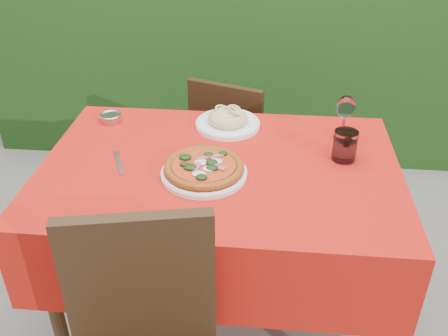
# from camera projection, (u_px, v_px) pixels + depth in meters

# --- Properties ---
(ground) EXTENTS (60.00, 60.00, 0.00)m
(ground) POSITION_uv_depth(u_px,v_px,m) (221.00, 313.00, 2.15)
(ground) COLOR #66625D
(ground) RESTS_ON ground
(hedge) EXTENTS (3.20, 0.55, 1.78)m
(hedge) POSITION_uv_depth(u_px,v_px,m) (247.00, 6.00, 2.97)
(hedge) COLOR black
(hedge) RESTS_ON ground
(dining_table) EXTENTS (1.26, 0.86, 0.75)m
(dining_table) POSITION_uv_depth(u_px,v_px,m) (220.00, 200.00, 1.83)
(dining_table) COLOR #473117
(dining_table) RESTS_ON ground
(chair_far) EXTENTS (0.46, 0.46, 0.81)m
(chair_far) POSITION_uv_depth(u_px,v_px,m) (232.00, 143.00, 2.47)
(chair_far) COLOR black
(chair_far) RESTS_ON ground
(pizza_plate) EXTENTS (0.32, 0.32, 0.05)m
(pizza_plate) POSITION_uv_depth(u_px,v_px,m) (204.00, 169.00, 1.68)
(pizza_plate) COLOR silver
(pizza_plate) RESTS_ON dining_table
(pasta_plate) EXTENTS (0.26, 0.26, 0.07)m
(pasta_plate) POSITION_uv_depth(u_px,v_px,m) (228.00, 120.00, 1.99)
(pasta_plate) COLOR white
(pasta_plate) RESTS_ON dining_table
(water_glass) EXTENTS (0.08, 0.08, 0.11)m
(water_glass) POSITION_uv_depth(u_px,v_px,m) (345.00, 147.00, 1.76)
(water_glass) COLOR silver
(water_glass) RESTS_ON dining_table
(wine_glass) EXTENTS (0.07, 0.07, 0.18)m
(wine_glass) POSITION_uv_depth(u_px,v_px,m) (346.00, 109.00, 1.86)
(wine_glass) COLOR silver
(wine_glass) RESTS_ON dining_table
(fork) EXTENTS (0.10, 0.18, 0.00)m
(fork) POSITION_uv_depth(u_px,v_px,m) (120.00, 165.00, 1.75)
(fork) COLOR silver
(fork) RESTS_ON dining_table
(steel_ramekin) EXTENTS (0.08, 0.08, 0.03)m
(steel_ramekin) POSITION_uv_depth(u_px,v_px,m) (111.00, 118.00, 2.03)
(steel_ramekin) COLOR #BBBBC2
(steel_ramekin) RESTS_ON dining_table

